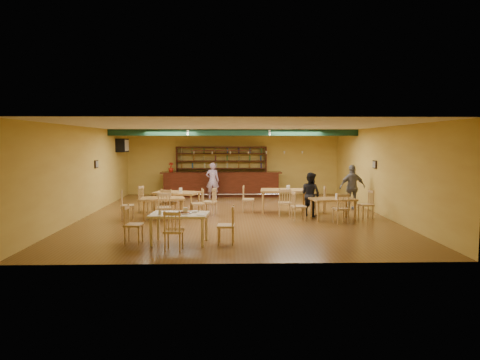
{
  "coord_description": "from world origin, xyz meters",
  "views": [
    {
      "loc": [
        -0.21,
        -14.77,
        2.5
      ],
      "look_at": [
        0.19,
        0.6,
        1.15
      ],
      "focal_mm": 32.59,
      "sensor_mm": 36.0,
      "label": 1
    }
  ],
  "objects_px": {
    "bar_counter": "(221,184)",
    "near_table": "(180,228)",
    "dining_table_a": "(177,203)",
    "dining_table_c": "(163,208)",
    "patron_bar": "(212,181)",
    "dining_table_b": "(284,201)",
    "dining_table_d": "(333,209)",
    "patron_right_a": "(311,194)"
  },
  "relations": [
    {
      "from": "patron_bar",
      "to": "patron_right_a",
      "type": "distance_m",
      "value": 5.78
    },
    {
      "from": "dining_table_c",
      "to": "patron_right_a",
      "type": "relative_size",
      "value": 0.93
    },
    {
      "from": "dining_table_c",
      "to": "near_table",
      "type": "bearing_deg",
      "value": -86.17
    },
    {
      "from": "dining_table_d",
      "to": "patron_bar",
      "type": "distance_m",
      "value": 6.69
    },
    {
      "from": "dining_table_c",
      "to": "patron_bar",
      "type": "relative_size",
      "value": 0.86
    },
    {
      "from": "bar_counter",
      "to": "dining_table_a",
      "type": "xyz_separation_m",
      "value": [
        -1.48,
        -4.8,
        -0.19
      ]
    },
    {
      "from": "dining_table_c",
      "to": "near_table",
      "type": "relative_size",
      "value": 0.98
    },
    {
      "from": "dining_table_b",
      "to": "dining_table_d",
      "type": "bearing_deg",
      "value": -41.27
    },
    {
      "from": "dining_table_d",
      "to": "near_table",
      "type": "xyz_separation_m",
      "value": [
        -4.56,
        -3.21,
        0.03
      ]
    },
    {
      "from": "patron_right_a",
      "to": "dining_table_b",
      "type": "bearing_deg",
      "value": 5.93
    },
    {
      "from": "bar_counter",
      "to": "dining_table_d",
      "type": "xyz_separation_m",
      "value": [
        3.69,
        -6.12,
        -0.22
      ]
    },
    {
      "from": "near_table",
      "to": "patron_bar",
      "type": "distance_m",
      "value": 8.53
    },
    {
      "from": "dining_table_d",
      "to": "near_table",
      "type": "distance_m",
      "value": 5.58
    },
    {
      "from": "dining_table_c",
      "to": "patron_bar",
      "type": "bearing_deg",
      "value": 62.84
    },
    {
      "from": "patron_right_a",
      "to": "dining_table_d",
      "type": "bearing_deg",
      "value": -177.29
    },
    {
      "from": "dining_table_a",
      "to": "dining_table_c",
      "type": "height_order",
      "value": "dining_table_a"
    },
    {
      "from": "patron_bar",
      "to": "dining_table_c",
      "type": "bearing_deg",
      "value": 74.1
    },
    {
      "from": "dining_table_a",
      "to": "patron_bar",
      "type": "height_order",
      "value": "patron_bar"
    },
    {
      "from": "bar_counter",
      "to": "near_table",
      "type": "distance_m",
      "value": 9.37
    },
    {
      "from": "bar_counter",
      "to": "dining_table_a",
      "type": "relative_size",
      "value": 3.62
    },
    {
      "from": "near_table",
      "to": "dining_table_d",
      "type": "bearing_deg",
      "value": 39.46
    },
    {
      "from": "bar_counter",
      "to": "dining_table_c",
      "type": "height_order",
      "value": "bar_counter"
    },
    {
      "from": "dining_table_b",
      "to": "bar_counter",
      "type": "bearing_deg",
      "value": 121.38
    },
    {
      "from": "bar_counter",
      "to": "dining_table_b",
      "type": "height_order",
      "value": "bar_counter"
    },
    {
      "from": "dining_table_c",
      "to": "dining_table_d",
      "type": "xyz_separation_m",
      "value": [
        5.5,
        -0.38,
        0.0
      ]
    },
    {
      "from": "dining_table_b",
      "to": "near_table",
      "type": "relative_size",
      "value": 1.17
    },
    {
      "from": "bar_counter",
      "to": "patron_right_a",
      "type": "bearing_deg",
      "value": -60.44
    },
    {
      "from": "dining_table_b",
      "to": "dining_table_d",
      "type": "distance_m",
      "value": 2.03
    },
    {
      "from": "dining_table_c",
      "to": "patron_right_a",
      "type": "bearing_deg",
      "value": -7.47
    },
    {
      "from": "patron_right_a",
      "to": "near_table",
      "type": "bearing_deg",
      "value": 95.26
    },
    {
      "from": "bar_counter",
      "to": "patron_bar",
      "type": "relative_size",
      "value": 3.43
    },
    {
      "from": "dining_table_d",
      "to": "near_table",
      "type": "height_order",
      "value": "near_table"
    },
    {
      "from": "bar_counter",
      "to": "near_table",
      "type": "height_order",
      "value": "bar_counter"
    },
    {
      "from": "patron_bar",
      "to": "near_table",
      "type": "bearing_deg",
      "value": 87.05
    },
    {
      "from": "dining_table_a",
      "to": "dining_table_b",
      "type": "height_order",
      "value": "dining_table_b"
    },
    {
      "from": "dining_table_b",
      "to": "patron_right_a",
      "type": "bearing_deg",
      "value": -39.85
    },
    {
      "from": "dining_table_a",
      "to": "patron_bar",
      "type": "distance_m",
      "value": 4.14
    },
    {
      "from": "patron_bar",
      "to": "patron_right_a",
      "type": "relative_size",
      "value": 1.08
    },
    {
      "from": "dining_table_c",
      "to": "near_table",
      "type": "height_order",
      "value": "near_table"
    },
    {
      "from": "bar_counter",
      "to": "patron_right_a",
      "type": "relative_size",
      "value": 3.72
    },
    {
      "from": "dining_table_a",
      "to": "patron_bar",
      "type": "relative_size",
      "value": 0.95
    },
    {
      "from": "bar_counter",
      "to": "dining_table_b",
      "type": "distance_m",
      "value": 5.19
    }
  ]
}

